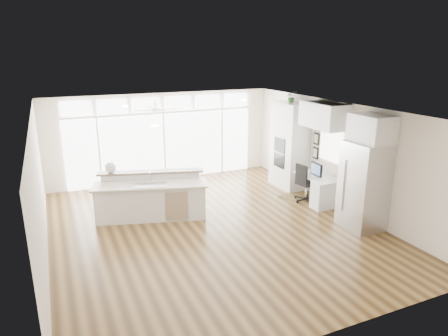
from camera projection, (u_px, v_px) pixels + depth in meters
name	position (u px, v px, depth m)	size (l,w,h in m)	color
floor	(213.00, 228.00, 9.19)	(7.00, 8.00, 0.02)	#422C14
ceiling	(212.00, 110.00, 8.43)	(7.00, 8.00, 0.02)	white
wall_back	(163.00, 137.00, 12.31)	(7.00, 0.04, 2.70)	silver
wall_front	(327.00, 251.00, 5.30)	(7.00, 0.04, 2.70)	silver
wall_left	(39.00, 194.00, 7.44)	(0.04, 8.00, 2.70)	silver
wall_right	(339.00, 155.00, 10.18)	(0.04, 8.00, 2.70)	silver
glass_wall	(164.00, 147.00, 12.35)	(5.80, 0.06, 2.08)	white
transom_row	(162.00, 104.00, 11.97)	(5.90, 0.06, 0.40)	white
desk_window	(331.00, 145.00, 10.37)	(0.04, 0.85, 0.85)	white
ceiling_fan	(155.00, 106.00, 10.75)	(1.16, 1.16, 0.32)	white
recessed_lights	(208.00, 110.00, 8.61)	(3.40, 3.00, 0.02)	beige
oven_cabinet	(289.00, 145.00, 11.65)	(0.64, 1.20, 2.50)	silver
desk_nook	(317.00, 189.00, 10.57)	(0.72, 1.30, 0.76)	silver
upper_cabinets	(324.00, 115.00, 10.03)	(0.64, 1.30, 0.64)	silver
refrigerator	(364.00, 186.00, 8.94)	(0.76, 0.90, 2.00)	#BBBBC0
fridge_cabinet	(372.00, 129.00, 8.60)	(0.64, 0.90, 0.60)	silver
framed_photos	(316.00, 146.00, 10.95)	(0.06, 0.22, 0.80)	black
kitchen_island	(151.00, 197.00, 9.57)	(2.68, 1.01, 1.06)	silver
rug	(297.00, 196.00, 11.19)	(0.90, 0.65, 0.01)	#342510
office_chair	(306.00, 183.00, 10.64)	(0.54, 0.50, 1.05)	black
fishbowl	(110.00, 167.00, 9.65)	(0.27, 0.27, 0.27)	silver
monitor	(316.00, 169.00, 10.38)	(0.08, 0.46, 0.38)	black
keyboard	(311.00, 177.00, 10.36)	(0.12, 0.31, 0.02)	silver
potted_plant	(291.00, 98.00, 11.26)	(0.29, 0.32, 0.25)	#315E28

